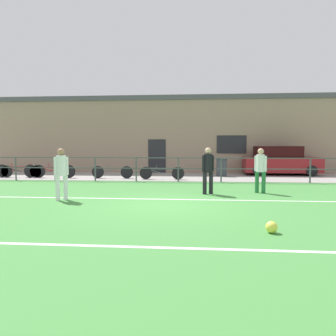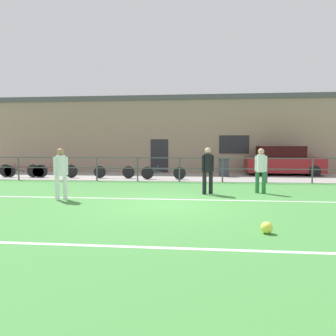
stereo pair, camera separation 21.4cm
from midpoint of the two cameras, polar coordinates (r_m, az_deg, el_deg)
name	(u,v)px [view 2 (the right image)]	position (r m, az deg, el deg)	size (l,w,h in m)	color
ground	(165,206)	(9.33, 0.07, -6.64)	(60.00, 44.00, 0.04)	#42843D
field_line_touchline	(168,199)	(10.27, 0.64, -5.53)	(36.00, 0.11, 0.00)	white
field_line_hash	(138,247)	(5.57, -4.25, -13.71)	(36.00, 0.11, 0.00)	white
pavement_strip	(183,177)	(17.72, 2.95, -1.53)	(48.00, 5.00, 0.02)	gray
perimeter_fence	(179,166)	(15.18, 2.44, 0.35)	(36.07, 0.07, 1.15)	#474C51
clubhouse_facade	(186,135)	(21.35, 3.51, 5.88)	(28.00, 2.56, 4.84)	gray
player_goalkeeper	(208,168)	(11.37, 7.55, 0.04)	(0.42, 0.29, 1.63)	black
player_striker	(261,168)	(12.01, 16.52, 0.03)	(0.40, 0.28, 1.60)	#237038
player_winger	(61,171)	(10.59, -17.81, -0.46)	(0.39, 0.29, 1.61)	white
soccer_ball_match	(267,228)	(6.64, 17.90, -9.96)	(0.23, 0.23, 0.23)	#E5E04C
parked_car_red	(283,161)	(19.70, 19.88, 1.09)	(4.23, 1.79, 1.66)	maroon
bicycle_parked_0	(19,170)	(19.00, -24.43, -0.40)	(2.24, 0.04, 0.78)	black
bicycle_parked_1	(163,173)	(16.16, -0.46, -0.85)	(2.25, 0.04, 0.73)	black
bicycle_parked_2	(114,172)	(16.97, -9.15, -0.66)	(2.16, 0.04, 0.74)	black
bicycle_parked_3	(56,171)	(18.04, -18.77, -0.48)	(2.32, 0.04, 0.77)	black
bicycle_parked_4	(24,171)	(18.86, -23.73, -0.49)	(2.24, 0.04, 0.73)	black
trash_bin_0	(224,167)	(18.08, 10.11, 0.10)	(0.56, 0.48, 0.97)	#33383D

